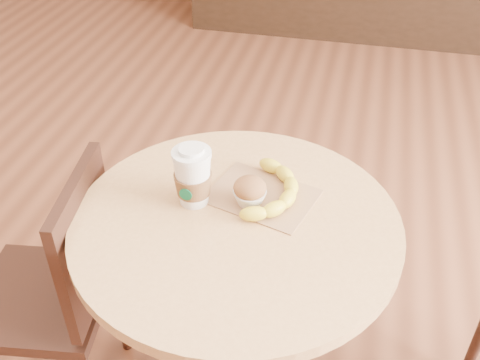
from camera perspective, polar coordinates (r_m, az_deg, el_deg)
The scene contains 6 objects.
cafe_table at distance 1.40m, azimuth -0.39°, elevation -10.24°, with size 0.74×0.74×0.75m.
chair_left at distance 1.60m, azimuth -17.88°, elevation -10.41°, with size 0.40×0.40×0.80m.
kraft_bag at distance 1.32m, azimuth 2.21°, elevation -1.60°, with size 0.24×0.18×0.00m, color #956C48.
coffee_cup at distance 1.27m, azimuth -4.81°, elevation 0.18°, with size 0.09×0.09×0.15m.
muffin at distance 1.28m, azimuth 1.00°, elevation -1.19°, with size 0.08×0.08×0.07m.
banana at distance 1.31m, azimuth 3.66°, elevation -1.05°, with size 0.13×0.25×0.03m, color gold, non-canonical shape.
Camera 1 is at (0.14, -0.85, 1.58)m, focal length 42.00 mm.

